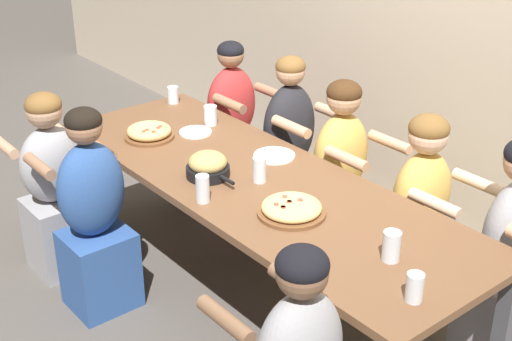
% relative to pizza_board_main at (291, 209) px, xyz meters
% --- Properties ---
extents(ground_plane, '(18.00, 18.00, 0.00)m').
position_rel_pizza_board_main_xyz_m(ground_plane, '(-0.38, 0.10, -0.79)').
color(ground_plane, '#514C47').
rests_on(ground_plane, ground).
extents(dining_table, '(2.62, 0.87, 0.76)m').
position_rel_pizza_board_main_xyz_m(dining_table, '(-0.38, 0.10, -0.10)').
color(dining_table, brown).
rests_on(dining_table, ground).
extents(pizza_board_main, '(0.32, 0.32, 0.05)m').
position_rel_pizza_board_main_xyz_m(pizza_board_main, '(0.00, 0.00, 0.00)').
color(pizza_board_main, brown).
rests_on(pizza_board_main, dining_table).
extents(pizza_board_second, '(0.28, 0.28, 0.07)m').
position_rel_pizza_board_main_xyz_m(pizza_board_second, '(-1.18, -0.04, 0.01)').
color(pizza_board_second, brown).
rests_on(pizza_board_second, dining_table).
extents(skillet_bowl, '(0.32, 0.22, 0.13)m').
position_rel_pizza_board_main_xyz_m(skillet_bowl, '(-0.56, -0.07, 0.03)').
color(skillet_bowl, black).
rests_on(skillet_bowl, dining_table).
extents(empty_plate_a, '(0.19, 0.19, 0.02)m').
position_rel_pizza_board_main_xyz_m(empty_plate_a, '(-1.07, 0.21, -0.02)').
color(empty_plate_a, white).
rests_on(empty_plate_a, dining_table).
extents(empty_plate_b, '(0.23, 0.23, 0.02)m').
position_rel_pizza_board_main_xyz_m(empty_plate_b, '(-0.53, 0.35, -0.02)').
color(empty_plate_b, white).
rests_on(empty_plate_b, dining_table).
extents(drinking_glass_a, '(0.07, 0.07, 0.13)m').
position_rel_pizza_board_main_xyz_m(drinking_glass_a, '(-0.35, 0.10, 0.04)').
color(drinking_glass_a, silver).
rests_on(drinking_glass_a, dining_table).
extents(drinking_glass_b, '(0.07, 0.07, 0.14)m').
position_rel_pizza_board_main_xyz_m(drinking_glass_b, '(-0.36, -0.24, 0.03)').
color(drinking_glass_b, silver).
rests_on(drinking_glass_b, dining_table).
extents(drinking_glass_c, '(0.08, 0.08, 0.12)m').
position_rel_pizza_board_main_xyz_m(drinking_glass_c, '(-1.12, 0.35, 0.03)').
color(drinking_glass_c, silver).
rests_on(drinking_glass_c, dining_table).
extents(drinking_glass_d, '(0.08, 0.08, 0.13)m').
position_rel_pizza_board_main_xyz_m(drinking_glass_d, '(0.54, 0.06, 0.03)').
color(drinking_glass_d, silver).
rests_on(drinking_glass_d, dining_table).
extents(drinking_glass_e, '(0.07, 0.07, 0.11)m').
position_rel_pizza_board_main_xyz_m(drinking_glass_e, '(-1.58, 0.39, 0.02)').
color(drinking_glass_e, silver).
rests_on(drinking_glass_e, dining_table).
extents(drinking_glass_f, '(0.07, 0.07, 0.12)m').
position_rel_pizza_board_main_xyz_m(drinking_glass_f, '(0.78, -0.08, 0.02)').
color(drinking_glass_f, silver).
rests_on(drinking_glass_f, dining_table).
extents(diner_near_left, '(0.51, 0.40, 1.09)m').
position_rel_pizza_board_main_xyz_m(diner_near_left, '(-1.39, -0.55, -0.28)').
color(diner_near_left, '#99999E').
rests_on(diner_near_left, ground).
extents(diner_near_midleft, '(0.51, 0.40, 1.15)m').
position_rel_pizza_board_main_xyz_m(diner_near_midleft, '(-0.91, -0.55, -0.26)').
color(diner_near_midleft, '#2D5193').
rests_on(diner_near_midleft, ground).
extents(diner_far_midleft, '(0.51, 0.40, 1.17)m').
position_rel_pizza_board_main_xyz_m(diner_far_midleft, '(-0.86, 0.75, -0.26)').
color(diner_far_midleft, '#232328').
rests_on(diner_far_midleft, ground).
extents(diner_far_midright, '(0.51, 0.40, 1.11)m').
position_rel_pizza_board_main_xyz_m(diner_far_midright, '(0.16, 0.75, -0.27)').
color(diner_far_midright, gold).
rests_on(diner_far_midright, ground).
extents(diner_far_right, '(0.51, 0.40, 1.16)m').
position_rel_pizza_board_main_xyz_m(diner_far_right, '(0.69, 0.75, -0.25)').
color(diner_far_right, '#99999E').
rests_on(diner_far_right, ground).
extents(diner_far_left, '(0.51, 0.40, 1.13)m').
position_rel_pizza_board_main_xyz_m(diner_far_left, '(-1.44, 0.75, -0.28)').
color(diner_far_left, '#B22D2D').
rests_on(diner_far_left, ground).
extents(diner_far_center, '(0.51, 0.40, 1.13)m').
position_rel_pizza_board_main_xyz_m(diner_far_center, '(-0.42, 0.75, -0.27)').
color(diner_far_center, gold).
rests_on(diner_far_center, ground).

